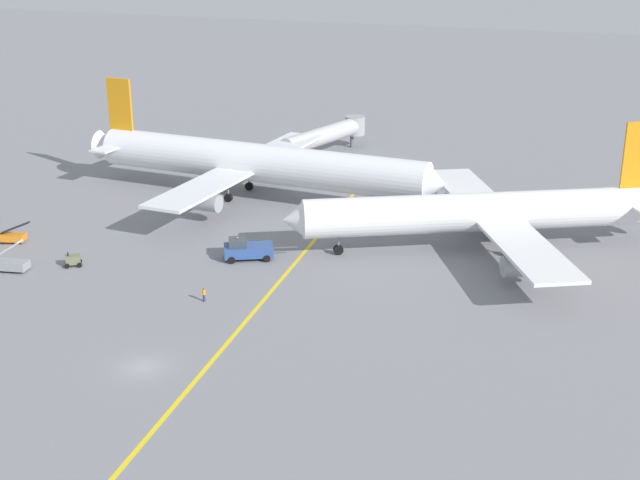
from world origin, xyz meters
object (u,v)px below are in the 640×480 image
(gse_stair_truck_yellow, at_px, (9,263))
(pushback_tug, at_px, (247,249))
(gse_gpu_cart_small, at_px, (73,260))
(airliner_at_gate_left, at_px, (257,163))
(ground_crew_marshaller_foreground, at_px, (204,294))
(gse_belt_loader_portside, at_px, (11,237))
(airliner_being_pushed, at_px, (482,213))
(jet_bridge, at_px, (329,134))

(gse_stair_truck_yellow, bearing_deg, pushback_tug, 29.38)
(gse_gpu_cart_small, height_order, gse_stair_truck_yellow, gse_stair_truck_yellow)
(airliner_at_gate_left, xyz_separation_m, ground_crew_marshaller_foreground, (11.14, -37.99, -4.78))
(gse_belt_loader_portside, distance_m, ground_crew_marshaller_foreground, 34.46)
(gse_gpu_cart_small, bearing_deg, ground_crew_marshaller_foreground, -10.22)
(gse_stair_truck_yellow, bearing_deg, airliner_being_pushed, 28.99)
(gse_belt_loader_portside, distance_m, jet_bridge, 63.85)
(gse_belt_loader_portside, bearing_deg, airliner_being_pushed, 19.34)
(gse_belt_loader_portside, height_order, gse_stair_truck_yellow, gse_stair_truck_yellow)
(airliner_being_pushed, xyz_separation_m, pushback_tug, (-27.03, -14.75, -3.62))
(airliner_being_pushed, distance_m, ground_crew_marshaller_foreground, 38.71)
(gse_belt_loader_portside, bearing_deg, gse_stair_truck_yellow, -50.74)
(airliner_at_gate_left, bearing_deg, gse_stair_truck_yellow, -112.14)
(airliner_at_gate_left, relative_size, pushback_tug, 6.63)
(ground_crew_marshaller_foreground, bearing_deg, jet_bridge, 98.64)
(pushback_tug, bearing_deg, ground_crew_marshaller_foreground, -84.71)
(pushback_tug, height_order, gse_belt_loader_portside, pushback_tug)
(gse_stair_truck_yellow, relative_size, jet_bridge, 0.21)
(airliner_at_gate_left, distance_m, ground_crew_marshaller_foreground, 39.87)
(airliner_at_gate_left, relative_size, airliner_being_pushed, 1.26)
(airliner_at_gate_left, distance_m, gse_gpu_cart_small, 35.88)
(gse_gpu_cart_small, height_order, jet_bridge, jet_bridge)
(pushback_tug, height_order, jet_bridge, jet_bridge)
(airliner_being_pushed, distance_m, gse_belt_loader_portside, 63.00)
(gse_gpu_cart_small, height_order, ground_crew_marshaller_foreground, gse_gpu_cart_small)
(gse_gpu_cart_small, relative_size, ground_crew_marshaller_foreground, 1.55)
(gse_stair_truck_yellow, bearing_deg, gse_gpu_cart_small, 33.65)
(pushback_tug, xyz_separation_m, gse_belt_loader_portside, (-32.28, -6.07, -0.47))
(gse_gpu_cart_small, distance_m, jet_bridge, 64.35)
(gse_stair_truck_yellow, bearing_deg, jet_bridge, 76.22)
(pushback_tug, bearing_deg, gse_belt_loader_portside, -169.35)
(gse_gpu_cart_small, bearing_deg, jet_bridge, 80.78)
(pushback_tug, distance_m, gse_belt_loader_portside, 32.85)
(ground_crew_marshaller_foreground, distance_m, jet_bridge, 67.98)
(pushback_tug, xyz_separation_m, jet_bridge, (-8.92, 53.27, 2.76))
(pushback_tug, height_order, ground_crew_marshaller_foreground, pushback_tug)
(pushback_tug, relative_size, ground_crew_marshaller_foreground, 5.29)
(gse_belt_loader_portside, height_order, ground_crew_marshaller_foreground, gse_belt_loader_portside)
(airliner_at_gate_left, bearing_deg, airliner_being_pushed, -14.25)
(pushback_tug, height_order, gse_gpu_cart_small, pushback_tug)
(airliner_being_pushed, bearing_deg, pushback_tug, -151.39)
(pushback_tug, bearing_deg, airliner_at_gate_left, 112.23)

